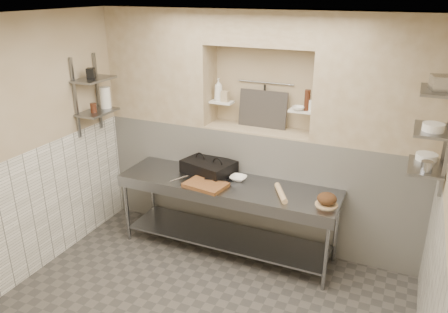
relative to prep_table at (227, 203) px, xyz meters
The scene contains 43 objects.
ceiling 2.51m from the prep_table, 81.22° to the right, with size 4.00×3.90×0.10m, color silver.
wall_left 2.34m from the prep_table, 147.64° to the right, with size 0.10×3.90×2.80m, color #BCAC8F.
wall_back 1.13m from the prep_table, 77.39° to the left, with size 4.00×0.10×2.80m, color #BCAC8F.
backwall_lower 0.60m from the prep_table, 72.14° to the left, with size 4.00×0.40×1.40m, color white.
alcove_sill 0.97m from the prep_table, 72.14° to the left, with size 1.30×0.40×0.02m, color #BCAC8F.
backwall_pillar_left 1.94m from the prep_table, 153.61° to the left, with size 1.35×0.40×1.40m, color #BCAC8F.
backwall_pillar_right 2.17m from the prep_table, 20.60° to the left, with size 1.35×0.40×1.40m, color #BCAC8F.
backwall_header 2.05m from the prep_table, 72.14° to the left, with size 1.30×0.40×0.40m, color #BCAC8F.
wainscot_left 2.16m from the prep_table, 146.79° to the right, with size 0.02×3.90×1.40m, color white.
alcove_shelf_left 1.24m from the prep_table, 119.24° to the left, with size 0.28×0.16×0.03m, color white.
alcove_shelf_right 1.38m from the prep_table, 39.70° to the left, with size 0.28×0.16×0.03m, color white.
utensil_rail 1.51m from the prep_table, 76.08° to the left, with size 0.02×0.02×0.70m, color gray.
hanging_steel 1.36m from the prep_table, 75.70° to the left, with size 0.02×0.02×0.30m, color black.
splash_panel 1.21m from the prep_table, 74.68° to the left, with size 0.60×0.02×0.45m, color #383330.
shelf_rail_left_a 2.13m from the prep_table, behind, with size 0.03×0.03×0.95m, color slate.
shelf_rail_left_b 2.16m from the prep_table, 169.47° to the right, with size 0.03×0.03×0.95m, color slate.
wall_shelf_left_lower 1.92m from the prep_table, behind, with size 0.30×0.50×0.03m, color slate.
wall_shelf_left_upper 2.15m from the prep_table, behind, with size 0.30×0.50×0.03m, color slate.
wall_shelf_right_lower 2.20m from the prep_table, ahead, with size 0.30×0.50×0.03m, color slate.
wall_shelf_right_mid 2.36m from the prep_table, ahead, with size 0.30×0.50×0.03m, color slate.
wall_shelf_right_upper 2.56m from the prep_table, ahead, with size 0.30×0.50×0.03m, color slate.
prep_table is the anchor object (origin of this frame).
panini_press 0.50m from the prep_table, 149.22° to the left, with size 0.68×0.56×0.16m.
cutting_board 0.38m from the prep_table, 137.12° to the right, with size 0.46×0.32×0.04m, color brown.
knife_blade 0.33m from the prep_table, 152.64° to the right, with size 0.27×0.03×0.01m, color gray.
tongs 0.64m from the prep_table, 157.28° to the right, with size 0.02×0.02×0.25m, color gray.
mixing_bowl 0.33m from the prep_table, 58.69° to the left, with size 0.19×0.19×0.05m, color white.
rolling_pin 0.73m from the prep_table, ahead, with size 0.06×0.06×0.42m, color #CFB28B.
bread_board 1.20m from the prep_table, ahead, with size 0.24×0.24×0.01m, color #CFB28B.
bread_loaf 1.21m from the prep_table, ahead, with size 0.20×0.20×0.12m, color #4C2D19.
bottle_soap 1.38m from the prep_table, 122.21° to the left, with size 0.11×0.11×0.27m, color white.
jar_alcove 1.29m from the prep_table, 115.45° to the left, with size 0.09×0.09×0.13m, color #BCAC8F.
bowl_alcove 1.38m from the prep_table, 39.23° to the left, with size 0.14×0.14×0.04m, color white.
condiment_a 1.51m from the prep_table, 37.05° to the left, with size 0.06×0.06×0.24m, color #3E1C10.
condiment_b 1.51m from the prep_table, 38.35° to the left, with size 0.06×0.06×0.23m, color #3E1C10.
condiment_c 1.49m from the prep_table, 35.56° to the left, with size 0.07×0.07×0.13m, color white.
jug_left 1.99m from the prep_table, behind, with size 0.13×0.13×0.26m, color white.
jar_left 1.96m from the prep_table, behind, with size 0.07×0.07×0.11m, color #3E1C10.
box_left_upper 2.20m from the prep_table, behind, with size 0.09×0.09×0.13m, color black.
bowl_right 2.21m from the prep_table, ahead, with size 0.20×0.20×0.06m, color white.
canister_right 2.24m from the prep_table, ahead, with size 0.10×0.10×0.10m, color gray.
bowl_right_mid 2.39m from the prep_table, ahead, with size 0.18×0.18×0.07m, color white.
basket_right 2.61m from the prep_table, ahead, with size 0.16×0.20×0.12m, color gray.
Camera 1 is at (1.64, -3.02, 3.02)m, focal length 35.00 mm.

